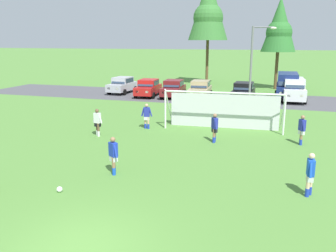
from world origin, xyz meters
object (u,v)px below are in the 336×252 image
at_px(player_winger_right, 147,116).
at_px(parked_car_slot_center, 200,89).
at_px(player_trailing_back, 310,175).
at_px(street_lamp, 253,66).
at_px(player_defender_far, 215,128).
at_px(parked_car_slot_right, 287,85).
at_px(parked_car_slot_far_left, 122,85).
at_px(player_midfield_center, 98,122).
at_px(parked_car_slot_left, 148,88).
at_px(player_winger_left, 113,156).
at_px(soccer_ball, 60,189).
at_px(soccer_goal, 224,109).
at_px(parked_car_slot_center_left, 173,89).
at_px(player_striker_near, 302,130).
at_px(parked_car_slot_far_right, 293,89).
at_px(parked_car_slot_center_right, 243,91).

height_order(player_winger_right, parked_car_slot_center, parked_car_slot_center).
height_order(player_trailing_back, street_lamp, street_lamp).
relative_size(player_defender_far, parked_car_slot_right, 0.34).
relative_size(parked_car_slot_far_left, parked_car_slot_right, 0.89).
height_order(parked_car_slot_far_left, parked_car_slot_right, parked_car_slot_right).
xyz_separation_m(player_midfield_center, parked_car_slot_left, (-2.40, 15.27, 0.05)).
xyz_separation_m(player_winger_left, parked_car_slot_right, (7.44, 22.85, 0.52)).
height_order(soccer_ball, player_trailing_back, player_trailing_back).
bearing_deg(parked_car_slot_left, player_winger_right, -70.27).
distance_m(soccer_goal, player_winger_left, 9.93).
height_order(player_winger_right, parked_car_slot_center_left, parked_car_slot_center_left).
bearing_deg(player_midfield_center, parked_car_slot_left, 98.92).
xyz_separation_m(soccer_ball, player_striker_near, (9.04, 9.29, 0.71)).
distance_m(soccer_ball, player_trailing_back, 9.29).
relative_size(player_striker_near, parked_car_slot_center_left, 0.38).
distance_m(player_striker_near, parked_car_slot_center_left, 17.82).
bearing_deg(parked_car_slot_center, parked_car_slot_far_right, 4.76).
bearing_deg(player_trailing_back, player_winger_left, -179.13).
xyz_separation_m(soccer_goal, parked_car_slot_far_left, (-12.75, 12.59, -0.42)).
distance_m(player_midfield_center, player_trailing_back, 12.53).
distance_m(parked_car_slot_center_right, street_lamp, 4.30).
height_order(soccer_goal, parked_car_slot_center, soccer_goal).
relative_size(player_midfield_center, player_winger_right, 1.00).
height_order(player_midfield_center, player_winger_right, same).
relative_size(player_winger_right, parked_car_slot_center_right, 0.39).
bearing_deg(soccer_ball, street_lamp, 74.09).
height_order(soccer_ball, soccer_goal, soccer_goal).
distance_m(soccer_goal, parked_car_slot_left, 14.60).
relative_size(player_defender_far, player_winger_right, 1.00).
xyz_separation_m(soccer_goal, parked_car_slot_far_right, (4.70, 12.44, -0.18)).
bearing_deg(parked_car_slot_center_right, soccer_ball, -101.42).
xyz_separation_m(parked_car_slot_far_left, parked_car_slot_right, (16.91, 0.90, 0.47)).
distance_m(parked_car_slot_center, parked_car_slot_right, 8.35).
height_order(soccer_goal, parked_car_slot_far_left, soccer_goal).
relative_size(player_winger_right, player_trailing_back, 1.00).
bearing_deg(parked_car_slot_center_right, parked_car_slot_center_left, 179.70).
bearing_deg(parked_car_slot_far_right, soccer_goal, -110.69).
relative_size(player_striker_near, parked_car_slot_left, 0.38).
xyz_separation_m(parked_car_slot_center_left, parked_car_slot_right, (10.83, 2.05, 0.47)).
distance_m(player_defender_far, parked_car_slot_right, 17.30).
xyz_separation_m(parked_car_slot_center_left, parked_car_slot_far_right, (11.37, 1.01, 0.24)).
relative_size(player_midfield_center, parked_car_slot_far_left, 0.38).
relative_size(parked_car_slot_far_left, parked_car_slot_center, 1.00).
distance_m(player_striker_near, parked_car_slot_center, 16.50).
distance_m(soccer_goal, parked_car_slot_center_right, 11.40).
distance_m(soccer_ball, player_winger_right, 10.22).
bearing_deg(player_midfield_center, parked_car_slot_center_right, 65.23).
relative_size(player_winger_right, parked_car_slot_far_right, 0.35).
bearing_deg(player_winger_right, parked_car_slot_center_right, 68.99).
distance_m(player_striker_near, parked_car_slot_far_left, 22.91).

